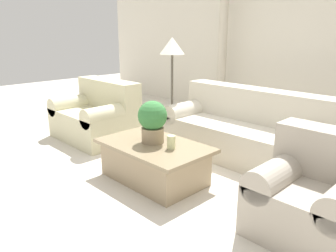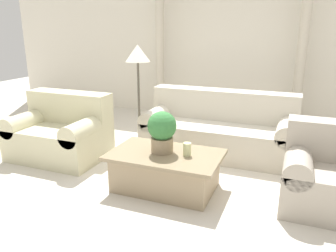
# 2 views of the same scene
# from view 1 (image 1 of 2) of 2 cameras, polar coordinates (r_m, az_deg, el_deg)

# --- Properties ---
(ground_plane) EXTENTS (16.00, 16.00, 0.00)m
(ground_plane) POSITION_cam_1_polar(r_m,az_deg,el_deg) (4.15, 2.13, -6.76)
(ground_plane) COLOR silver
(wall_back) EXTENTS (10.00, 0.06, 3.20)m
(wall_back) POSITION_cam_1_polar(r_m,az_deg,el_deg) (6.14, 21.23, 15.03)
(wall_back) COLOR silver
(wall_back) RESTS_ON ground_plane
(sofa_long) EXTENTS (2.14, 0.89, 0.89)m
(sofa_long) POSITION_cam_1_polar(r_m,az_deg,el_deg) (4.42, 13.27, -0.83)
(sofa_long) COLOR beige
(sofa_long) RESTS_ON ground_plane
(loveseat) EXTENTS (1.27, 0.89, 0.89)m
(loveseat) POSITION_cam_1_polar(r_m,az_deg,el_deg) (5.18, -12.25, 1.84)
(loveseat) COLOR beige
(loveseat) RESTS_ON ground_plane
(coffee_table) EXTENTS (1.24, 0.77, 0.43)m
(coffee_table) POSITION_cam_1_polar(r_m,az_deg,el_deg) (3.68, -2.42, -6.17)
(coffee_table) COLOR #998466
(coffee_table) RESTS_ON ground_plane
(potted_plant) EXTENTS (0.32, 0.32, 0.47)m
(potted_plant) POSITION_cam_1_polar(r_m,az_deg,el_deg) (3.58, -2.71, 1.04)
(potted_plant) COLOR #937F60
(potted_plant) RESTS_ON coffee_table
(pillar_candle) EXTENTS (0.09, 0.09, 0.15)m
(pillar_candle) POSITION_cam_1_polar(r_m,az_deg,el_deg) (3.42, 0.57, -2.84)
(pillar_candle) COLOR beige
(pillar_candle) RESTS_ON coffee_table
(floor_lamp) EXTENTS (0.36, 0.36, 1.53)m
(floor_lamp) POSITION_cam_1_polar(r_m,az_deg,el_deg) (4.89, 0.73, 12.49)
(floor_lamp) COLOR #4C473D
(floor_lamp) RESTS_ON ground_plane
(column_left) EXTENTS (0.24, 0.24, 2.60)m
(column_left) POSITION_cam_1_polar(r_m,az_deg,el_deg) (6.45, 9.46, 13.48)
(column_left) COLOR beige
(column_left) RESTS_ON ground_plane
(armchair) EXTENTS (0.85, 0.81, 0.85)m
(armchair) POSITION_cam_1_polar(r_m,az_deg,el_deg) (2.94, 24.16, -10.75)
(armchair) COLOR #ADA393
(armchair) RESTS_ON ground_plane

